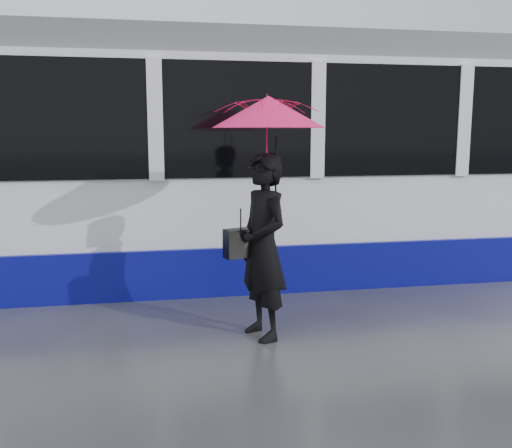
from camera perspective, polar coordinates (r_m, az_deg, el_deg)
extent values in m
plane|color=#28282D|center=(6.10, -2.46, -10.52)|extent=(90.00, 90.00, 0.00)
cube|color=#3F3D38|center=(7.78, -4.39, -6.09)|extent=(34.00, 0.07, 0.02)
cube|color=#3F3D38|center=(9.17, -5.41, -3.75)|extent=(34.00, 0.07, 0.02)
cube|color=white|center=(8.22, -6.55, 5.42)|extent=(24.00, 2.40, 2.95)
cube|color=#0A0D7B|center=(8.39, -6.40, -2.89)|extent=(24.00, 2.56, 0.62)
cube|color=black|center=(8.21, -6.64, 10.13)|extent=(23.00, 2.48, 1.40)
cube|color=#5C5F64|center=(8.28, -6.77, 16.89)|extent=(23.60, 2.20, 0.35)
imported|color=black|center=(5.66, 0.71, -2.31)|extent=(0.64, 0.78, 1.86)
imported|color=#FF1598|center=(5.56, 1.24, 8.16)|extent=(1.29, 1.30, 0.93)
cone|color=#FF1598|center=(5.56, 1.25, 11.15)|extent=(1.38, 1.38, 0.30)
cylinder|color=black|center=(5.57, 1.25, 12.95)|extent=(0.01, 0.01, 0.07)
cylinder|color=black|center=(5.61, 1.99, 4.61)|extent=(0.02, 0.02, 0.81)
cube|color=black|center=(5.63, -1.53, -1.91)|extent=(0.36, 0.24, 0.29)
cylinder|color=black|center=(5.59, -1.54, 0.44)|extent=(0.01, 0.01, 0.18)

